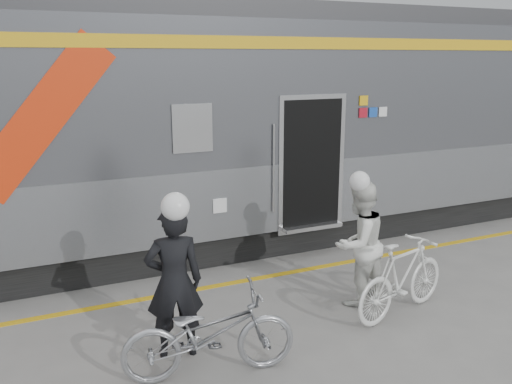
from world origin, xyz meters
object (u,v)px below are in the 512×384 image
bicycle_left (209,333)px  woman (359,243)px  man (174,282)px  bicycle_right (402,278)px

bicycle_left → woman: bearing=-60.9°
man → woman: (2.61, 0.28, -0.03)m
man → bicycle_right: size_ratio=1.02×
bicycle_left → man: bearing=30.1°
woman → bicycle_left: bearing=4.4°
bicycle_right → bicycle_left: bearing=81.3°
bicycle_left → woman: 2.58m
man → woman: size_ratio=1.03×
bicycle_right → woman: bearing=14.0°
bicycle_left → bicycle_right: 2.73m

